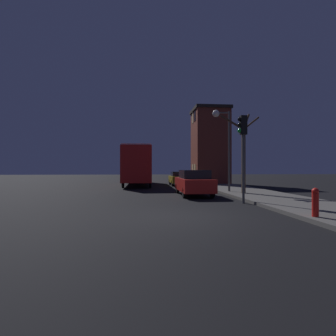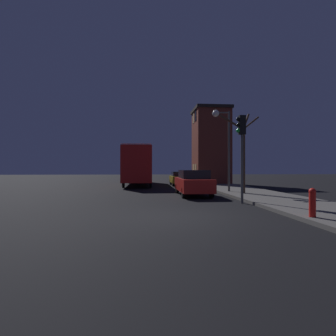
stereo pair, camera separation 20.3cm
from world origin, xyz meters
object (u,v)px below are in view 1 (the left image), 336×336
(bus, at_px, (138,163))
(car_mid_lane, at_px, (180,178))
(streetlamp, at_px, (223,133))
(fire_hydrant, at_px, (315,202))
(traffic_light, at_px, (243,140))
(car_near_lane, at_px, (194,182))
(bare_tree, at_px, (243,151))

(bus, distance_m, car_mid_lane, 4.41)
(streetlamp, distance_m, fire_hydrant, 9.75)
(streetlamp, height_order, fire_hydrant, streetlamp)
(bus, height_order, fire_hydrant, bus)
(traffic_light, bearing_deg, bus, 110.62)
(traffic_light, bearing_deg, car_near_lane, 113.13)
(bus, bearing_deg, streetlamp, -57.42)
(streetlamp, bearing_deg, traffic_light, -96.42)
(traffic_light, relative_size, bus, 0.40)
(fire_hydrant, bearing_deg, car_near_lane, 106.09)
(traffic_light, distance_m, fire_hydrant, 4.91)
(bus, height_order, car_near_lane, bus)
(streetlamp, relative_size, fire_hydrant, 5.92)
(bare_tree, bearing_deg, car_mid_lane, 105.47)
(bare_tree, bearing_deg, traffic_light, -111.46)
(traffic_light, bearing_deg, car_mid_lane, 95.34)
(streetlamp, height_order, car_mid_lane, streetlamp)
(traffic_light, relative_size, car_mid_lane, 1.08)
(traffic_light, bearing_deg, streetlamp, 83.58)
(bus, bearing_deg, bare_tree, -57.44)
(fire_hydrant, bearing_deg, car_mid_lane, 96.32)
(streetlamp, relative_size, traffic_light, 1.29)
(bare_tree, xyz_separation_m, car_near_lane, (-3.02, 0.25, -1.89))
(car_near_lane, bearing_deg, bare_tree, -4.65)
(fire_hydrant, bearing_deg, streetlamp, 90.90)
(car_near_lane, bearing_deg, car_mid_lane, 87.46)
(bare_tree, xyz_separation_m, bus, (-6.66, 10.44, -0.53))
(traffic_light, distance_m, bare_tree, 3.83)
(bare_tree, relative_size, car_near_lane, 1.11)
(bus, bearing_deg, traffic_light, -69.38)
(streetlamp, xyz_separation_m, bus, (-5.82, 9.10, -1.85))
(car_mid_lane, bearing_deg, fire_hydrant, -83.68)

